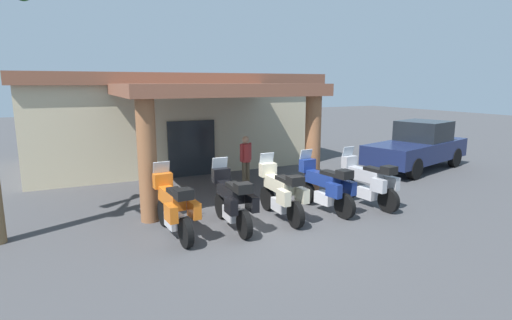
% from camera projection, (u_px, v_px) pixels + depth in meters
% --- Properties ---
extents(ground_plane, '(80.00, 80.00, 0.00)m').
position_uv_depth(ground_plane, '(265.00, 224.00, 10.04)').
color(ground_plane, '#424244').
extents(motel_building, '(11.83, 11.59, 3.85)m').
position_uv_depth(motel_building, '(172.00, 118.00, 17.59)').
color(motel_building, beige).
rests_on(motel_building, ground_plane).
extents(motorcycle_orange, '(0.73, 2.21, 1.61)m').
position_uv_depth(motorcycle_orange, '(174.00, 207.00, 9.14)').
color(motorcycle_orange, black).
rests_on(motorcycle_orange, ground_plane).
extents(motorcycle_black, '(0.71, 2.21, 1.61)m').
position_uv_depth(motorcycle_black, '(232.00, 200.00, 9.66)').
color(motorcycle_black, black).
rests_on(motorcycle_black, ground_plane).
extents(motorcycle_cream, '(0.71, 2.21, 1.61)m').
position_uv_depth(motorcycle_cream, '(281.00, 193.00, 10.33)').
color(motorcycle_cream, black).
rests_on(motorcycle_cream, ground_plane).
extents(motorcycle_blue, '(0.76, 2.21, 1.61)m').
position_uv_depth(motorcycle_blue, '(325.00, 186.00, 10.95)').
color(motorcycle_blue, black).
rests_on(motorcycle_blue, ground_plane).
extents(motorcycle_silver, '(0.74, 2.21, 1.61)m').
position_uv_depth(motorcycle_silver, '(368.00, 182.00, 11.45)').
color(motorcycle_silver, black).
rests_on(motorcycle_silver, ground_plane).
extents(pedestrian, '(0.50, 0.32, 1.73)m').
position_uv_depth(pedestrian, '(246.00, 158.00, 13.50)').
color(pedestrian, brown).
rests_on(pedestrian, ground_plane).
extents(pickup_truck_navy, '(5.51, 3.18, 1.95)m').
position_uv_depth(pickup_truck_navy, '(418.00, 146.00, 16.32)').
color(pickup_truck_navy, black).
rests_on(pickup_truck_navy, ground_plane).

